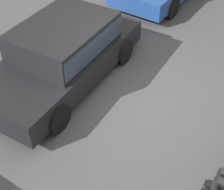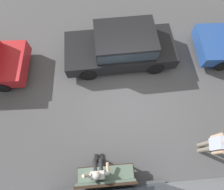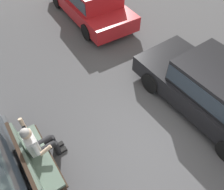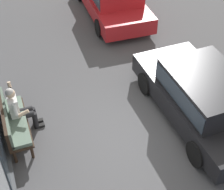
% 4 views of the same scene
% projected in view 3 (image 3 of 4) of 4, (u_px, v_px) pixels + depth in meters
% --- Properties ---
extents(ground_plane, '(60.00, 60.00, 0.00)m').
position_uv_depth(ground_plane, '(162.00, 136.00, 5.55)').
color(ground_plane, '#4C4C4F').
extents(bench, '(1.73, 0.55, 1.00)m').
position_uv_depth(bench, '(33.00, 159.00, 4.56)').
color(bench, '#332319').
rests_on(bench, ground_plane).
extents(person_on_phone, '(0.73, 0.74, 1.34)m').
position_uv_depth(person_on_phone, '(38.00, 143.00, 4.65)').
color(person_on_phone, black).
rests_on(person_on_phone, ground_plane).
extents(parked_car_mid, '(4.31, 2.01, 1.39)m').
position_uv_depth(parked_car_mid, '(216.00, 89.00, 5.57)').
color(parked_car_mid, black).
rests_on(parked_car_mid, ground_plane).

